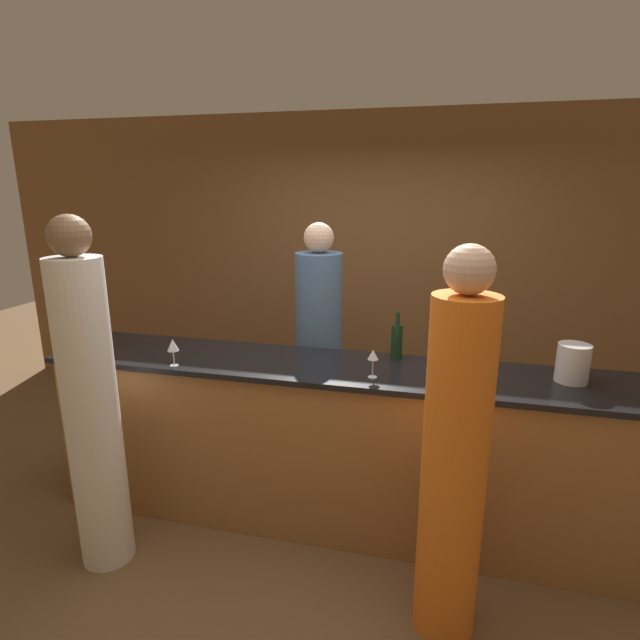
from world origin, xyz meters
TOP-DOWN VIEW (x-y plane):
  - ground_plane at (0.00, 0.00)m, footprint 14.00×14.00m
  - back_wall at (0.00, 1.97)m, footprint 8.00×0.06m
  - bar_counter at (0.00, 0.00)m, footprint 3.60×0.62m
  - bartender at (-0.26, 0.70)m, footprint 0.35×0.35m
  - guest_0 at (-1.21, -0.65)m, footprint 0.29×0.29m
  - guest_1 at (0.72, -0.65)m, footprint 0.30×0.30m
  - wine_bottle_0 at (0.36, 0.23)m, footprint 0.07×0.07m
  - ice_bucket at (1.33, 0.06)m, footprint 0.17×0.17m
  - wine_glass_0 at (-0.92, -0.24)m, footprint 0.07×0.07m
  - wine_glass_1 at (-1.67, -0.26)m, footprint 0.08×0.08m
  - wine_glass_2 at (0.26, -0.15)m, footprint 0.06×0.06m

SIDE VIEW (x-z plane):
  - ground_plane at x=0.00m, z-range 0.00..0.00m
  - bar_counter at x=0.00m, z-range 0.00..1.08m
  - bartender at x=-0.26m, z-range -0.06..1.82m
  - guest_1 at x=0.72m, z-range -0.05..1.85m
  - guest_0 at x=-1.21m, z-range -0.05..1.95m
  - ice_bucket at x=1.33m, z-range 1.08..1.29m
  - wine_bottle_0 at x=0.36m, z-range 1.04..1.34m
  - wine_glass_1 at x=-1.67m, z-range 1.12..1.28m
  - wine_glass_2 at x=0.26m, z-range 1.12..1.29m
  - wine_glass_0 at x=-0.92m, z-range 1.12..1.29m
  - back_wall at x=0.00m, z-range 0.00..2.80m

